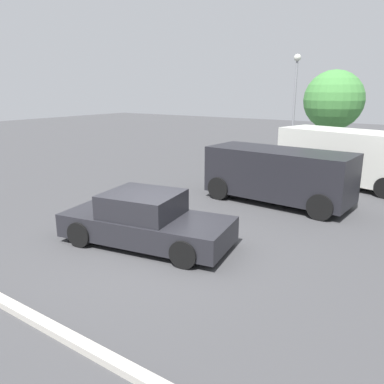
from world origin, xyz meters
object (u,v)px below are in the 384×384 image
Objects in this scene: light_post_mid at (296,85)px; sedan_foreground at (146,221)px; dog at (163,199)px; van_white at (347,155)px; suv_dark at (279,174)px.

sedan_foreground is at bearing -81.32° from light_post_mid.
van_white reaches higher than dog.
van_white is 1.15× the size of suv_dark.
suv_dark reaches higher than dog.
dog is (-1.50, 2.59, -0.31)m from sedan_foreground.
light_post_mid is (-5.26, 8.22, 2.86)m from van_white.
suv_dark is 13.34m from light_post_mid.
light_post_mid reaches higher than sedan_foreground.
sedan_foreground is 0.91× the size of suv_dark.
van_white is at bearing -57.40° from light_post_mid.
van_white is 0.96× the size of light_post_mid.
van_white is at bearing 76.90° from suv_dark.
van_white reaches higher than suv_dark.
dog is at bearing -85.49° from light_post_mid.
suv_dark is at bearing 65.65° from sedan_foreground.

